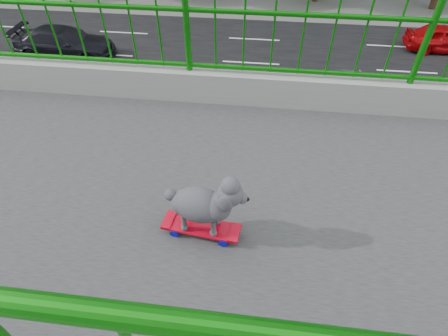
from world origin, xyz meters
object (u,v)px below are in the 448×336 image
at_px(poodle, 204,203).
at_px(car_2, 351,92).
at_px(skateboard, 201,228).
at_px(car_0, 117,181).
at_px(car_4, 445,38).
at_px(car_3, 65,43).

height_order(poodle, car_2, poodle).
height_order(skateboard, poodle, poodle).
bearing_deg(car_2, car_0, 127.67).
relative_size(skateboard, car_4, 0.13).
height_order(car_0, car_2, car_2).
bearing_deg(car_2, skateboard, 161.73).
xyz_separation_m(skateboard, poodle, (0.00, 0.03, 0.25)).
distance_m(poodle, car_4, 22.53).
height_order(car_0, car_4, car_0).
xyz_separation_m(car_3, car_4, (-3.20, 20.45, -0.07)).
bearing_deg(car_0, poodle, 33.66).
relative_size(poodle, car_0, 0.12).
height_order(skateboard, car_3, skateboard).
height_order(poodle, car_0, poodle).
xyz_separation_m(poodle, car_3, (-15.83, -10.36, -6.53)).
bearing_deg(car_4, skateboard, 151.98).
relative_size(car_2, car_3, 1.02).
height_order(car_2, car_3, car_3).
height_order(skateboard, car_2, skateboard).
bearing_deg(poodle, car_3, -140.14).
height_order(poodle, car_4, poodle).
distance_m(skateboard, car_2, 14.71).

